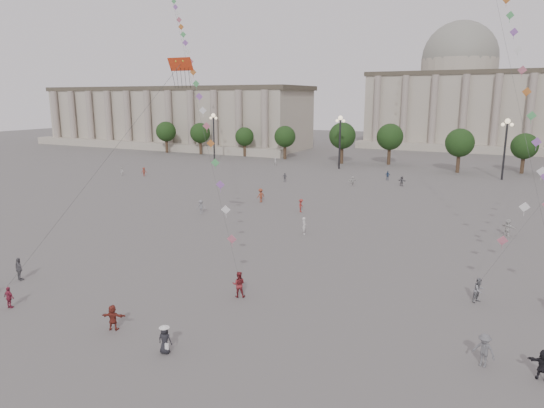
% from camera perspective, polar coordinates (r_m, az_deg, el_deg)
% --- Properties ---
extents(ground, '(360.00, 360.00, 0.00)m').
position_cam_1_polar(ground, '(31.80, -7.85, -14.18)').
color(ground, '#555250').
rests_on(ground, ground).
extents(hall_west, '(84.00, 26.22, 17.20)m').
position_cam_1_polar(hall_west, '(148.70, -11.59, 9.98)').
color(hall_west, '#A79D8C').
rests_on(hall_west, ground).
extents(hall_central, '(48.30, 34.30, 35.50)m').
position_cam_1_polar(hall_central, '(153.40, 20.84, 11.67)').
color(hall_central, '#A79D8C').
rests_on(hall_central, ground).
extents(tree_row, '(137.12, 5.12, 8.00)m').
position_cam_1_polar(tree_row, '(102.99, 17.41, 6.98)').
color(tree_row, '#332319').
rests_on(tree_row, ground).
extents(lamp_post_far_west, '(2.00, 0.90, 10.65)m').
position_cam_1_polar(lamp_post_far_west, '(111.87, -6.88, 8.85)').
color(lamp_post_far_west, '#262628').
rests_on(lamp_post_far_west, ground).
extents(lamp_post_mid_west, '(2.00, 0.90, 10.65)m').
position_cam_1_polar(lamp_post_mid_west, '(98.67, 8.01, 8.35)').
color(lamp_post_mid_west, '#262628').
rests_on(lamp_post_mid_west, ground).
extents(lamp_post_mid_east, '(2.00, 0.90, 10.65)m').
position_cam_1_polar(lamp_post_mid_east, '(93.57, 25.82, 7.03)').
color(lamp_post_mid_east, '#262628').
rests_on(lamp_post_mid_east, ground).
extents(person_crowd_0, '(1.00, 0.66, 1.58)m').
position_cam_1_polar(person_crowd_0, '(87.28, 13.43, 3.27)').
color(person_crowd_0, '#37527C').
rests_on(person_crowd_0, ground).
extents(person_crowd_1, '(0.86, 0.92, 1.51)m').
position_cam_1_polar(person_crowd_1, '(94.44, -17.19, 3.71)').
color(person_crowd_1, silver).
rests_on(person_crowd_1, ground).
extents(person_crowd_2, '(1.10, 1.20, 1.62)m').
position_cam_1_polar(person_crowd_2, '(92.13, -14.83, 3.68)').
color(person_crowd_2, maroon).
rests_on(person_crowd_2, ground).
extents(person_crowd_3, '(1.61, 0.81, 1.67)m').
position_cam_1_polar(person_crowd_3, '(29.52, 29.29, -16.18)').
color(person_crowd_3, black).
rests_on(person_crowd_3, ground).
extents(person_crowd_4, '(1.43, 1.04, 1.49)m').
position_cam_1_polar(person_crowd_4, '(80.74, 9.46, 2.69)').
color(person_crowd_4, silver).
rests_on(person_crowd_4, ground).
extents(person_crowd_6, '(1.38, 1.06, 1.88)m').
position_cam_1_polar(person_crowd_6, '(29.41, 23.66, -15.47)').
color(person_crowd_6, '#5B5C5F').
rests_on(person_crowd_6, ground).
extents(person_crowd_7, '(1.64, 1.53, 1.84)m').
position_cam_1_polar(person_crowd_7, '(56.21, 25.99, -2.50)').
color(person_crowd_7, silver).
rests_on(person_crowd_7, ground).
extents(person_crowd_10, '(0.73, 0.74, 1.73)m').
position_cam_1_polar(person_crowd_10, '(102.55, 0.39, 4.98)').
color(person_crowd_10, '#AEAEAA').
rests_on(person_crowd_10, ground).
extents(person_crowd_12, '(1.55, 0.94, 1.59)m').
position_cam_1_polar(person_crowd_12, '(81.98, 15.02, 2.62)').
color(person_crowd_12, '#5F5E63').
rests_on(person_crowd_12, ground).
extents(person_crowd_13, '(0.68, 0.79, 1.83)m').
position_cam_1_polar(person_crowd_13, '(51.32, 3.81, -2.57)').
color(person_crowd_13, silver).
rests_on(person_crowd_13, ground).
extents(person_crowd_16, '(0.91, 0.40, 1.55)m').
position_cam_1_polar(person_crowd_16, '(83.14, 1.51, 3.15)').
color(person_crowd_16, slate).
rests_on(person_crowd_16, ground).
extents(person_crowd_17, '(0.75, 1.15, 1.68)m').
position_cam_1_polar(person_crowd_17, '(61.21, 3.43, -0.18)').
color(person_crowd_17, maroon).
rests_on(person_crowd_17, ground).
extents(person_crowd_18, '(1.32, 1.09, 1.77)m').
position_cam_1_polar(person_crowd_18, '(60.74, -8.36, -0.34)').
color(person_crowd_18, slate).
rests_on(person_crowd_18, ground).
extents(person_crowd_20, '(1.16, 1.42, 1.92)m').
position_cam_1_polar(person_crowd_20, '(66.83, -1.34, 1.02)').
color(person_crowd_20, brown).
rests_on(person_crowd_20, ground).
extents(tourist_0, '(0.91, 0.39, 1.54)m').
position_cam_1_polar(tourist_0, '(38.34, -28.54, -9.63)').
color(tourist_0, maroon).
rests_on(tourist_0, ground).
extents(tourist_2, '(1.59, 0.98, 1.63)m').
position_cam_1_polar(tourist_2, '(32.45, -18.22, -12.56)').
color(tourist_2, maroon).
rests_on(tourist_2, ground).
extents(tourist_3, '(1.16, 0.71, 1.85)m').
position_cam_1_polar(tourist_3, '(43.45, -27.61, -6.80)').
color(tourist_3, '#58575B').
rests_on(tourist_3, ground).
extents(kite_flyer_0, '(1.15, 1.05, 1.92)m').
position_cam_1_polar(kite_flyer_0, '(35.60, -3.93, -9.41)').
color(kite_flyer_0, maroon).
rests_on(kite_flyer_0, ground).
extents(kite_flyer_2, '(1.05, 1.10, 1.79)m').
position_cam_1_polar(kite_flyer_2, '(37.63, 23.15, -9.30)').
color(kite_flyer_2, slate).
rests_on(kite_flyer_2, ground).
extents(hat_person, '(0.88, 0.65, 1.69)m').
position_cam_1_polar(hat_person, '(28.98, -12.50, -15.26)').
color(hat_person, black).
rests_on(hat_person, ground).
extents(dragon_kite, '(3.73, 6.97, 20.91)m').
position_cam_1_polar(dragon_kite, '(41.30, -10.88, 14.69)').
color(dragon_kite, red).
rests_on(dragon_kite, ground).
extents(kite_train_west, '(39.31, 42.99, 68.76)m').
position_cam_1_polar(kite_train_west, '(64.09, -10.13, 17.64)').
color(kite_train_west, '#3F3F3F').
rests_on(kite_train_west, ground).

